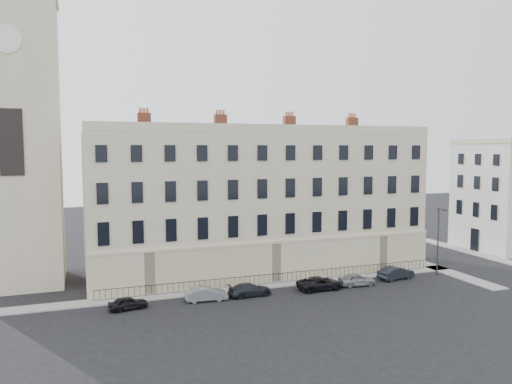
{
  "coord_description": "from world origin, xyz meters",
  "views": [
    {
      "loc": [
        -24.57,
        -39.6,
        13.56
      ],
      "look_at": [
        -6.69,
        10.0,
        8.8
      ],
      "focal_mm": 35.0,
      "sensor_mm": 36.0,
      "label": 1
    }
  ],
  "objects_px": {
    "car_f": "(396,273)",
    "car_e": "(357,280)",
    "car_b": "(206,294)",
    "car_d": "(320,283)",
    "streetlamp": "(438,238)",
    "car_c": "(250,290)",
    "car_a": "(128,303)"
  },
  "relations": [
    {
      "from": "car_f",
      "to": "car_e",
      "type": "bearing_deg",
      "value": 89.33
    },
    {
      "from": "car_b",
      "to": "car_d",
      "type": "bearing_deg",
      "value": -87.2
    },
    {
      "from": "car_d",
      "to": "car_f",
      "type": "xyz_separation_m",
      "value": [
        9.1,
        0.78,
        0.04
      ]
    },
    {
      "from": "car_b",
      "to": "streetlamp",
      "type": "bearing_deg",
      "value": -85.37
    },
    {
      "from": "car_b",
      "to": "car_d",
      "type": "relative_size",
      "value": 0.83
    },
    {
      "from": "car_c",
      "to": "car_e",
      "type": "xyz_separation_m",
      "value": [
        10.96,
        -0.37,
        0.03
      ]
    },
    {
      "from": "car_c",
      "to": "car_d",
      "type": "distance_m",
      "value": 6.97
    },
    {
      "from": "car_a",
      "to": "car_f",
      "type": "bearing_deg",
      "value": -98.42
    },
    {
      "from": "car_d",
      "to": "streetlamp",
      "type": "distance_m",
      "value": 14.43
    },
    {
      "from": "car_d",
      "to": "car_e",
      "type": "relative_size",
      "value": 1.23
    },
    {
      "from": "car_a",
      "to": "car_b",
      "type": "xyz_separation_m",
      "value": [
        6.73,
        0.1,
        0.06
      ]
    },
    {
      "from": "car_a",
      "to": "car_d",
      "type": "height_order",
      "value": "car_d"
    },
    {
      "from": "car_b",
      "to": "car_a",
      "type": "bearing_deg",
      "value": 95.36
    },
    {
      "from": "car_a",
      "to": "streetlamp",
      "type": "relative_size",
      "value": 0.45
    },
    {
      "from": "car_d",
      "to": "car_c",
      "type": "bearing_deg",
      "value": 86.03
    },
    {
      "from": "car_f",
      "to": "streetlamp",
      "type": "height_order",
      "value": "streetlamp"
    },
    {
      "from": "car_b",
      "to": "car_f",
      "type": "xyz_separation_m",
      "value": [
        20.18,
        0.45,
        0.05
      ]
    },
    {
      "from": "streetlamp",
      "to": "car_d",
      "type": "bearing_deg",
      "value": 167.36
    },
    {
      "from": "car_e",
      "to": "streetlamp",
      "type": "distance_m",
      "value": 10.59
    },
    {
      "from": "car_b",
      "to": "streetlamp",
      "type": "relative_size",
      "value": 0.51
    },
    {
      "from": "car_e",
      "to": "streetlamp",
      "type": "relative_size",
      "value": 0.5
    },
    {
      "from": "car_a",
      "to": "car_c",
      "type": "distance_m",
      "value": 10.84
    },
    {
      "from": "car_d",
      "to": "car_f",
      "type": "bearing_deg",
      "value": -86.11
    },
    {
      "from": "car_a",
      "to": "car_c",
      "type": "bearing_deg",
      "value": -98.86
    },
    {
      "from": "car_b",
      "to": "car_d",
      "type": "xyz_separation_m",
      "value": [
        11.08,
        -0.33,
        0.01
      ]
    },
    {
      "from": "car_a",
      "to": "car_b",
      "type": "distance_m",
      "value": 6.73
    },
    {
      "from": "car_a",
      "to": "streetlamp",
      "type": "distance_m",
      "value": 32.01
    },
    {
      "from": "streetlamp",
      "to": "car_b",
      "type": "bearing_deg",
      "value": 165.92
    },
    {
      "from": "car_a",
      "to": "car_b",
      "type": "height_order",
      "value": "car_b"
    },
    {
      "from": "car_a",
      "to": "car_d",
      "type": "relative_size",
      "value": 0.73
    },
    {
      "from": "car_c",
      "to": "car_e",
      "type": "height_order",
      "value": "car_e"
    },
    {
      "from": "car_c",
      "to": "car_e",
      "type": "distance_m",
      "value": 10.97
    }
  ]
}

